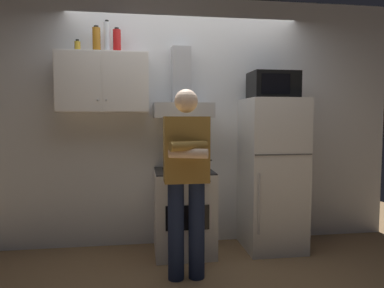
{
  "coord_description": "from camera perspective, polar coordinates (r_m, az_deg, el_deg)",
  "views": [
    {
      "loc": [
        -0.47,
        -3.3,
        1.39
      ],
      "look_at": [
        0.0,
        0.0,
        1.15
      ],
      "focal_mm": 32.88,
      "sensor_mm": 36.0,
      "label": 1
    }
  ],
  "objects": [
    {
      "name": "stove_oven",
      "position": [
        3.7,
        -1.34,
        -10.86
      ],
      "size": [
        0.6,
        0.62,
        0.87
      ],
      "color": "white",
      "rests_on": "ground_plane"
    },
    {
      "name": "ground_plane",
      "position": [
        3.62,
        0.0,
        -18.49
      ],
      "size": [
        7.0,
        7.0,
        0.0
      ],
      "primitive_type": "plane",
      "color": "olive"
    },
    {
      "name": "upper_cabinet",
      "position": [
        3.71,
        -14.14,
        9.56
      ],
      "size": [
        0.9,
        0.37,
        0.6
      ],
      "color": "white"
    },
    {
      "name": "cooking_pot",
      "position": [
        3.51,
        0.99,
        -3.37
      ],
      "size": [
        0.28,
        0.18,
        0.12
      ],
      "color": "#B7BABF",
      "rests_on": "stove_oven"
    },
    {
      "name": "back_wall_tiled",
      "position": [
        3.93,
        -1.24,
        3.54
      ],
      "size": [
        4.8,
        0.1,
        2.7
      ],
      "primitive_type": "cube",
      "color": "white",
      "rests_on": "ground_plane"
    },
    {
      "name": "refrigerator",
      "position": [
        3.86,
        12.86,
        -4.79
      ],
      "size": [
        0.6,
        0.62,
        1.6
      ],
      "color": "silver",
      "rests_on": "ground_plane"
    },
    {
      "name": "bottle_vodka_clear",
      "position": [
        3.78,
        -13.61,
        16.46
      ],
      "size": [
        0.07,
        0.07,
        0.32
      ],
      "color": "silver",
      "rests_on": "upper_cabinet"
    },
    {
      "name": "microwave",
      "position": [
        3.84,
        12.99,
        9.24
      ],
      "size": [
        0.48,
        0.37,
        0.28
      ],
      "color": "black",
      "rests_on": "refrigerator"
    },
    {
      "name": "bottle_soda_red",
      "position": [
        3.79,
        -12.08,
        15.95
      ],
      "size": [
        0.08,
        0.08,
        0.26
      ],
      "color": "red",
      "rests_on": "upper_cabinet"
    },
    {
      "name": "range_hood",
      "position": [
        3.71,
        -1.6,
        7.33
      ],
      "size": [
        0.6,
        0.44,
        0.75
      ],
      "color": "#B7BABF"
    },
    {
      "name": "bottle_liquor_amber",
      "position": [
        3.78,
        -15.23,
        15.98
      ],
      "size": [
        0.08,
        0.08,
        0.26
      ],
      "color": "#B7721E",
      "rests_on": "upper_cabinet"
    },
    {
      "name": "person_standing",
      "position": [
        3.01,
        -0.92,
        -5.25
      ],
      "size": [
        0.38,
        0.33,
        1.64
      ],
      "color": "#192342",
      "rests_on": "ground_plane"
    },
    {
      "name": "bottle_spice_jar",
      "position": [
        3.8,
        -18.09,
        14.79
      ],
      "size": [
        0.06,
        0.06,
        0.13
      ],
      "color": "gold",
      "rests_on": "upper_cabinet"
    }
  ]
}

